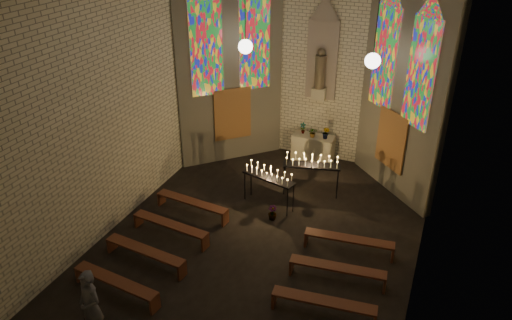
% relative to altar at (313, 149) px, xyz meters
% --- Properties ---
extents(floor, '(12.00, 12.00, 0.00)m').
position_rel_altar_xyz_m(floor, '(0.00, -5.45, -0.50)').
color(floor, black).
rests_on(floor, ground).
extents(room, '(8.22, 12.43, 7.00)m').
position_rel_altar_xyz_m(room, '(-0.00, -2.08, 3.22)').
color(room, beige).
rests_on(room, ground).
extents(altar, '(1.40, 0.60, 1.00)m').
position_rel_altar_xyz_m(altar, '(0.00, 0.00, 0.00)').
color(altar, '#BFBB9B').
rests_on(altar, ground).
extents(flower_vase_left, '(0.23, 0.17, 0.39)m').
position_rel_altar_xyz_m(flower_vase_left, '(-0.41, 0.06, 0.70)').
color(flower_vase_left, '#4C723F').
rests_on(flower_vase_left, altar).
extents(flower_vase_center, '(0.38, 0.36, 0.33)m').
position_rel_altar_xyz_m(flower_vase_center, '(-0.01, -0.09, 0.67)').
color(flower_vase_center, '#4C723F').
rests_on(flower_vase_center, altar).
extents(flower_vase_right, '(0.31, 0.28, 0.45)m').
position_rel_altar_xyz_m(flower_vase_right, '(0.44, -0.07, 0.72)').
color(flower_vase_right, '#4C723F').
rests_on(flower_vase_right, altar).
extents(aisle_flower_pot, '(0.27, 0.27, 0.43)m').
position_rel_altar_xyz_m(aisle_flower_pot, '(-0.05, -3.77, -0.28)').
color(aisle_flower_pot, '#4C723F').
rests_on(aisle_flower_pot, ground).
extents(votive_stand_left, '(1.69, 0.79, 1.21)m').
position_rel_altar_xyz_m(votive_stand_left, '(-0.42, -3.13, 0.54)').
color(votive_stand_left, black).
rests_on(votive_stand_left, ground).
extents(votive_stand_right, '(1.77, 0.81, 1.27)m').
position_rel_altar_xyz_m(votive_stand_right, '(0.54, -2.03, 0.59)').
color(votive_stand_right, black).
rests_on(votive_stand_right, ground).
extents(pew_left_0, '(2.31, 0.56, 0.44)m').
position_rel_altar_xyz_m(pew_left_0, '(-2.30, -4.40, -0.14)').
color(pew_left_0, '#4F2516').
rests_on(pew_left_0, ground).
extents(pew_right_0, '(2.31, 0.56, 0.44)m').
position_rel_altar_xyz_m(pew_right_0, '(2.30, -4.40, -0.14)').
color(pew_right_0, '#4F2516').
rests_on(pew_right_0, ground).
extents(pew_left_1, '(2.31, 0.56, 0.44)m').
position_rel_altar_xyz_m(pew_left_1, '(-2.30, -5.60, -0.14)').
color(pew_left_1, '#4F2516').
rests_on(pew_left_1, ground).
extents(pew_right_1, '(2.31, 0.56, 0.44)m').
position_rel_altar_xyz_m(pew_right_1, '(2.30, -5.60, -0.14)').
color(pew_right_1, '#4F2516').
rests_on(pew_right_1, ground).
extents(pew_left_2, '(2.31, 0.56, 0.44)m').
position_rel_altar_xyz_m(pew_left_2, '(-2.30, -6.80, -0.14)').
color(pew_left_2, '#4F2516').
rests_on(pew_left_2, ground).
extents(pew_right_2, '(2.31, 0.56, 0.44)m').
position_rel_altar_xyz_m(pew_right_2, '(2.30, -6.80, -0.14)').
color(pew_right_2, '#4F2516').
rests_on(pew_right_2, ground).
extents(pew_left_3, '(2.31, 0.56, 0.44)m').
position_rel_altar_xyz_m(pew_left_3, '(-2.30, -8.00, -0.14)').
color(pew_left_3, '#4F2516').
rests_on(pew_left_3, ground).
extents(visitor, '(0.69, 0.54, 1.67)m').
position_rel_altar_xyz_m(visitor, '(-1.95, -9.19, 0.33)').
color(visitor, '#4D4E57').
rests_on(visitor, ground).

